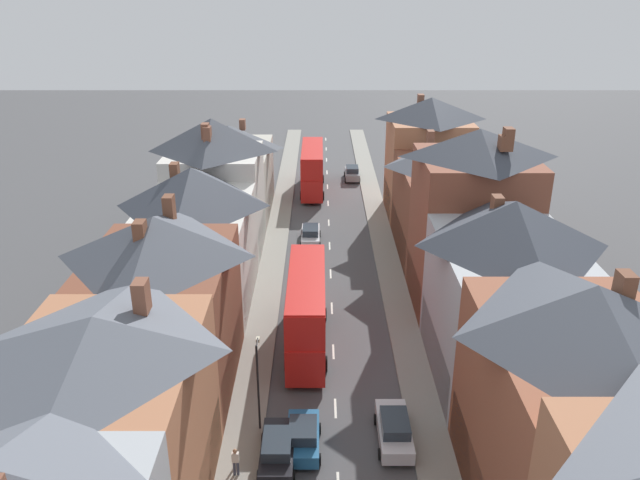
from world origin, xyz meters
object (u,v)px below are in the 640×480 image
car_parked_right_a (353,173)px  car_mid_white (395,429)px  pedestrian_mid_left (236,461)px  street_lamp (259,380)px  double_decker_bus_lead (313,168)px  car_mid_black (278,450)px  car_parked_left_b (304,436)px  car_near_silver (311,234)px  double_decker_bus_mid_street (307,309)px

car_parked_right_a → car_mid_white: (0.00, -47.75, -0.02)m
pedestrian_mid_left → street_lamp: bearing=76.6°
double_decker_bus_lead → pedestrian_mid_left: 45.80m
car_mid_black → pedestrian_mid_left: (-2.02, -1.01, 0.20)m
car_parked_left_b → car_near_silver: bearing=90.0°
car_parked_right_a → pedestrian_mid_left: 51.02m
car_mid_white → double_decker_bus_lead: bearing=96.5°
street_lamp → double_decker_bus_lead: bearing=86.7°
double_decker_bus_lead → car_parked_left_b: 43.66m
car_mid_black → pedestrian_mid_left: bearing=-153.4°
car_mid_black → double_decker_bus_lead: bearing=88.3°
double_decker_bus_mid_street → car_parked_left_b: double_decker_bus_mid_street is taller
double_decker_bus_mid_street → car_parked_right_a: 38.45m
double_decker_bus_mid_street → car_parked_right_a: double_decker_bus_mid_street is taller
pedestrian_mid_left → car_parked_right_a: bearing=80.7°
car_mid_white → pedestrian_mid_left: size_ratio=2.78×
pedestrian_mid_left → double_decker_bus_mid_street: bearing=74.9°
street_lamp → car_parked_right_a: bearing=81.1°
double_decker_bus_lead → car_mid_white: size_ratio=2.41×
car_mid_black → pedestrian_mid_left: 2.27m
street_lamp → car_parked_left_b: bearing=-33.8°
car_near_silver → car_mid_black: 29.26m
pedestrian_mid_left → double_decker_bus_lead: bearing=85.8°
double_decker_bus_mid_street → car_mid_white: bearing=-63.1°
car_mid_white → street_lamp: (-7.35, 1.08, 2.40)m
car_near_silver → car_parked_left_b: bearing=-90.0°
street_lamp → double_decker_bus_mid_street: bearing=74.1°
double_decker_bus_mid_street → car_parked_left_b: (0.01, -10.23, -1.99)m
car_parked_left_b → pedestrian_mid_left: size_ratio=2.40×
car_parked_left_b → car_mid_white: size_ratio=0.86×
car_parked_right_a → car_parked_left_b: (-4.90, -48.31, -0.03)m
double_decker_bus_lead → double_decker_bus_mid_street: size_ratio=1.00×
car_parked_left_b → pedestrian_mid_left: (-3.32, -2.04, 0.21)m
car_parked_right_a → car_mid_white: 47.75m
car_mid_black → car_parked_left_b: (1.30, 1.02, -0.01)m
car_near_silver → car_parked_right_a: size_ratio=1.06×
car_near_silver → double_decker_bus_lead: bearing=90.0°
double_decker_bus_lead → car_near_silver: 15.53m
double_decker_bus_mid_street → street_lamp: size_ratio=1.96×
car_parked_right_a → pedestrian_mid_left: pedestrian_mid_left is taller
double_decker_bus_lead → car_parked_left_b: double_decker_bus_lead is taller
car_near_silver → street_lamp: size_ratio=0.84×
double_decker_bus_mid_street → car_parked_left_b: bearing=-89.9°
car_parked_left_b → street_lamp: street_lamp is taller
car_mid_black → car_mid_white: bearing=14.3°
car_mid_white → street_lamp: street_lamp is taller
double_decker_bus_mid_street → car_parked_left_b: size_ratio=2.79×
car_parked_left_b → car_mid_white: bearing=6.6°
car_mid_black → car_parked_left_b: 1.65m
pedestrian_mid_left → street_lamp: street_lamp is taller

